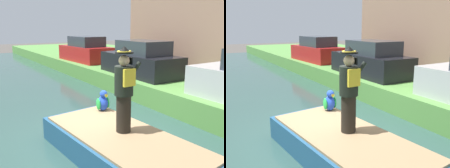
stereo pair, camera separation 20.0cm
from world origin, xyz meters
The scene contains 7 objects.
ground_plane centered at (0.00, 0.00, 0.00)m, with size 80.00×80.00×0.00m, color #4C4742.
canal_water centered at (0.00, 0.00, 0.05)m, with size 5.72×48.00×0.10m, color #2D4C47.
boat centered at (0.00, -1.35, 0.40)m, with size 2.17×4.34×0.61m.
person_pirate centered at (0.12, -1.24, 1.64)m, with size 0.61×0.42×1.85m.
parrot_plush centered at (0.45, 0.20, 0.95)m, with size 0.36×0.35×0.57m.
parked_car_dark centered at (4.11, 3.16, 1.49)m, with size 1.78×4.03×1.50m.
parked_car_red centered at (4.11, 8.52, 1.49)m, with size 1.90×4.08×1.50m.
Camera 2 is at (-2.68, -5.51, 2.95)m, focal length 40.12 mm.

